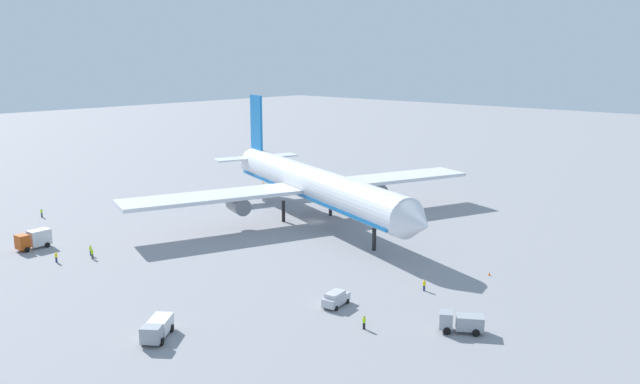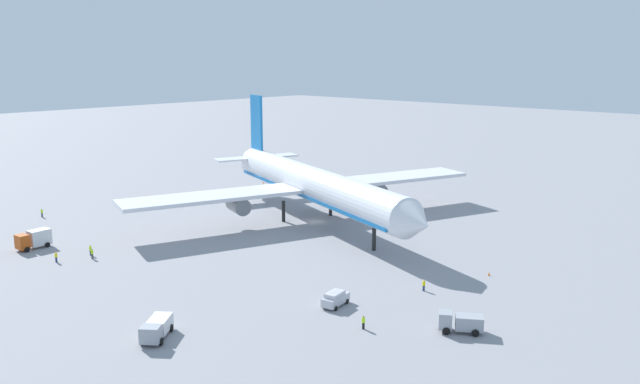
{
  "view_description": "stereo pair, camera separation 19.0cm",
  "coord_description": "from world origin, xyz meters",
  "px_view_note": "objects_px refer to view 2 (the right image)",
  "views": [
    {
      "loc": [
        85.66,
        -90.98,
        32.32
      ],
      "look_at": [
        2.27,
        -0.85,
        6.53
      ],
      "focal_mm": 36.48,
      "sensor_mm": 36.0,
      "label": 1
    },
    {
      "loc": [
        85.8,
        -90.85,
        32.32
      ],
      "look_at": [
        2.27,
        -0.85,
        6.53
      ],
      "focal_mm": 36.48,
      "sensor_mm": 36.0,
      "label": 2
    }
  ],
  "objects_px": {
    "service_truck_0": "(157,328)",
    "ground_worker_4": "(363,322)",
    "traffic_cone_0": "(326,178)",
    "traffic_cone_2": "(489,274)",
    "traffic_cone_1": "(263,182)",
    "ground_worker_0": "(90,250)",
    "service_truck_2": "(460,322)",
    "ground_worker_2": "(56,257)",
    "ground_worker_3": "(424,285)",
    "baggage_cart_0": "(314,170)",
    "service_van": "(335,298)",
    "service_truck_1": "(34,239)",
    "ground_worker_5": "(92,254)",
    "ground_worker_1": "(42,213)",
    "airliner": "(312,184)"
  },
  "relations": [
    {
      "from": "service_truck_0",
      "to": "ground_worker_1",
      "type": "xyz_separation_m",
      "value": [
        -67.24,
        16.88,
        -0.36
      ]
    },
    {
      "from": "baggage_cart_0",
      "to": "ground_worker_2",
      "type": "bearing_deg",
      "value": -73.78
    },
    {
      "from": "ground_worker_2",
      "to": "ground_worker_5",
      "type": "xyz_separation_m",
      "value": [
        2.55,
        4.8,
        -0.03
      ]
    },
    {
      "from": "service_truck_0",
      "to": "ground_worker_4",
      "type": "xyz_separation_m",
      "value": [
        16.07,
        18.4,
        -0.42
      ]
    },
    {
      "from": "ground_worker_2",
      "to": "ground_worker_4",
      "type": "height_order",
      "value": "ground_worker_2"
    },
    {
      "from": "traffic_cone_2",
      "to": "ground_worker_2",
      "type": "bearing_deg",
      "value": -142.57
    },
    {
      "from": "ground_worker_0",
      "to": "traffic_cone_0",
      "type": "height_order",
      "value": "ground_worker_0"
    },
    {
      "from": "ground_worker_5",
      "to": "traffic_cone_1",
      "type": "distance_m",
      "value": 67.36
    },
    {
      "from": "service_truck_1",
      "to": "traffic_cone_2",
      "type": "height_order",
      "value": "service_truck_1"
    },
    {
      "from": "ground_worker_0",
      "to": "ground_worker_3",
      "type": "distance_m",
      "value": 55.03
    },
    {
      "from": "airliner",
      "to": "traffic_cone_0",
      "type": "xyz_separation_m",
      "value": [
        -27.79,
        34.45,
        -7.11
      ]
    },
    {
      "from": "ground_worker_3",
      "to": "traffic_cone_2",
      "type": "bearing_deg",
      "value": 73.81
    },
    {
      "from": "service_truck_1",
      "to": "service_van",
      "type": "xyz_separation_m",
      "value": [
        55.08,
        15.48,
        -0.67
      ]
    },
    {
      "from": "ground_worker_3",
      "to": "service_truck_2",
      "type": "bearing_deg",
      "value": -38.33
    },
    {
      "from": "service_truck_0",
      "to": "ground_worker_2",
      "type": "relative_size",
      "value": 3.44
    },
    {
      "from": "service_truck_2",
      "to": "service_van",
      "type": "height_order",
      "value": "service_truck_2"
    },
    {
      "from": "baggage_cart_0",
      "to": "ground_worker_2",
      "type": "distance_m",
      "value": 89.97
    },
    {
      "from": "baggage_cart_0",
      "to": "traffic_cone_1",
      "type": "distance_m",
      "value": 19.83
    },
    {
      "from": "traffic_cone_0",
      "to": "traffic_cone_2",
      "type": "bearing_deg",
      "value": -29.98
    },
    {
      "from": "service_truck_0",
      "to": "ground_worker_1",
      "type": "bearing_deg",
      "value": 165.91
    },
    {
      "from": "airliner",
      "to": "service_truck_1",
      "type": "height_order",
      "value": "airliner"
    },
    {
      "from": "ground_worker_1",
      "to": "ground_worker_4",
      "type": "xyz_separation_m",
      "value": [
        83.31,
        1.52,
        -0.05
      ]
    },
    {
      "from": "service_van",
      "to": "ground_worker_3",
      "type": "bearing_deg",
      "value": 66.78
    },
    {
      "from": "ground_worker_3",
      "to": "baggage_cart_0",
      "type": "bearing_deg",
      "value": 142.8
    },
    {
      "from": "service_truck_0",
      "to": "baggage_cart_0",
      "type": "relative_size",
      "value": 1.9
    },
    {
      "from": "baggage_cart_0",
      "to": "ground_worker_3",
      "type": "distance_m",
      "value": 94.75
    },
    {
      "from": "traffic_cone_1",
      "to": "traffic_cone_2",
      "type": "height_order",
      "value": "same"
    },
    {
      "from": "ground_worker_1",
      "to": "traffic_cone_2",
      "type": "bearing_deg",
      "value": 19.18
    },
    {
      "from": "service_truck_2",
      "to": "ground_worker_2",
      "type": "height_order",
      "value": "service_truck_2"
    },
    {
      "from": "airliner",
      "to": "service_truck_2",
      "type": "relative_size",
      "value": 13.39
    },
    {
      "from": "service_van",
      "to": "service_truck_2",
      "type": "bearing_deg",
      "value": 13.3
    },
    {
      "from": "ground_worker_0",
      "to": "traffic_cone_2",
      "type": "height_order",
      "value": "ground_worker_0"
    },
    {
      "from": "service_truck_0",
      "to": "service_truck_1",
      "type": "height_order",
      "value": "service_truck_1"
    },
    {
      "from": "ground_worker_1",
      "to": "traffic_cone_0",
      "type": "height_order",
      "value": "ground_worker_1"
    },
    {
      "from": "ground_worker_4",
      "to": "traffic_cone_1",
      "type": "bearing_deg",
      "value": 145.16
    },
    {
      "from": "ground_worker_0",
      "to": "service_truck_2",
      "type": "bearing_deg",
      "value": 13.71
    },
    {
      "from": "ground_worker_4",
      "to": "traffic_cone_0",
      "type": "height_order",
      "value": "ground_worker_4"
    },
    {
      "from": "baggage_cart_0",
      "to": "traffic_cone_2",
      "type": "bearing_deg",
      "value": -29.76
    },
    {
      "from": "ground_worker_0",
      "to": "ground_worker_1",
      "type": "relative_size",
      "value": 1.0
    },
    {
      "from": "ground_worker_1",
      "to": "traffic_cone_0",
      "type": "relative_size",
      "value": 3.25
    },
    {
      "from": "service_truck_0",
      "to": "ground_worker_1",
      "type": "relative_size",
      "value": 3.37
    },
    {
      "from": "ground_worker_0",
      "to": "ground_worker_5",
      "type": "height_order",
      "value": "ground_worker_0"
    },
    {
      "from": "ground_worker_2",
      "to": "ground_worker_3",
      "type": "xyz_separation_m",
      "value": [
        50.34,
        29.11,
        -0.07
      ]
    },
    {
      "from": "service_van",
      "to": "traffic_cone_2",
      "type": "bearing_deg",
      "value": 70.15
    },
    {
      "from": "traffic_cone_1",
      "to": "traffic_cone_2",
      "type": "relative_size",
      "value": 1.0
    },
    {
      "from": "baggage_cart_0",
      "to": "service_truck_1",
      "type": "bearing_deg",
      "value": -80.04
    },
    {
      "from": "ground_worker_3",
      "to": "traffic_cone_1",
      "type": "bearing_deg",
      "value": 153.33
    },
    {
      "from": "ground_worker_0",
      "to": "ground_worker_2",
      "type": "height_order",
      "value": "ground_worker_0"
    },
    {
      "from": "service_van",
      "to": "ground_worker_0",
      "type": "height_order",
      "value": "service_van"
    },
    {
      "from": "service_truck_1",
      "to": "ground_worker_2",
      "type": "relative_size",
      "value": 3.3
    }
  ]
}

